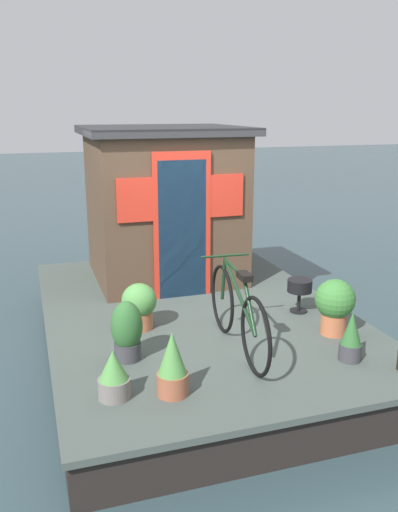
{
  "coord_description": "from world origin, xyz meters",
  "views": [
    {
      "loc": [
        -5.68,
        1.78,
        2.77
      ],
      "look_at": [
        -0.2,
        0.0,
        1.17
      ],
      "focal_mm": 37.75,
      "sensor_mm": 36.0,
      "label": 1
    }
  ],
  "objects_px": {
    "houseboat_cabin": "(164,203)",
    "potted_plant_geranium": "(351,337)",
    "potted_plant_sage": "(172,365)",
    "potted_plant_succulent": "(127,331)",
    "bicycle": "(237,312)",
    "charcoal_grill": "(300,288)",
    "potted_plant_lavender": "(139,305)",
    "potted_plant_mint": "(114,375)",
    "potted_plant_fern": "(335,304)"
  },
  "relations": [
    {
      "from": "houseboat_cabin",
      "to": "potted_plant_geranium",
      "type": "relative_size",
      "value": 4.34
    },
    {
      "from": "potted_plant_sage",
      "to": "potted_plant_succulent",
      "type": "xyz_separation_m",
      "value": [
        0.75,
        0.23,
        0.02
      ]
    },
    {
      "from": "bicycle",
      "to": "charcoal_grill",
      "type": "distance_m",
      "value": 1.3
    },
    {
      "from": "potted_plant_lavender",
      "to": "bicycle",
      "type": "bearing_deg",
      "value": -136.07
    },
    {
      "from": "houseboat_cabin",
      "to": "charcoal_grill",
      "type": "xyz_separation_m",
      "value": [
        -1.82,
        -1.13,
        -0.74
      ]
    },
    {
      "from": "houseboat_cabin",
      "to": "potted_plant_succulent",
      "type": "relative_size",
      "value": 3.62
    },
    {
      "from": "potted_plant_succulent",
      "to": "potted_plant_mint",
      "type": "distance_m",
      "value": 0.7
    },
    {
      "from": "houseboat_cabin",
      "to": "potted_plant_sage",
      "type": "bearing_deg",
      "value": 166.65
    },
    {
      "from": "potted_plant_fern",
      "to": "charcoal_grill",
      "type": "relative_size",
      "value": 1.52
    },
    {
      "from": "houseboat_cabin",
      "to": "charcoal_grill",
      "type": "bearing_deg",
      "value": -148.05
    },
    {
      "from": "potted_plant_lavender",
      "to": "potted_plant_geranium",
      "type": "distance_m",
      "value": 2.19
    },
    {
      "from": "bicycle",
      "to": "charcoal_grill",
      "type": "height_order",
      "value": "bicycle"
    },
    {
      "from": "houseboat_cabin",
      "to": "potted_plant_geranium",
      "type": "distance_m",
      "value": 3.34
    },
    {
      "from": "bicycle",
      "to": "potted_plant_sage",
      "type": "height_order",
      "value": "bicycle"
    },
    {
      "from": "potted_plant_succulent",
      "to": "charcoal_grill",
      "type": "xyz_separation_m",
      "value": [
        0.6,
        -2.12,
        0.01
      ]
    },
    {
      "from": "potted_plant_succulent",
      "to": "potted_plant_geranium",
      "type": "bearing_deg",
      "value": -108.52
    },
    {
      "from": "potted_plant_fern",
      "to": "potted_plant_succulent",
      "type": "bearing_deg",
      "value": 87.91
    },
    {
      "from": "houseboat_cabin",
      "to": "potted_plant_succulent",
      "type": "distance_m",
      "value": 2.72
    },
    {
      "from": "potted_plant_fern",
      "to": "potted_plant_succulent",
      "type": "xyz_separation_m",
      "value": [
        0.08,
        2.16,
        -0.05
      ]
    },
    {
      "from": "bicycle",
      "to": "potted_plant_sage",
      "type": "relative_size",
      "value": 3.07
    },
    {
      "from": "houseboat_cabin",
      "to": "potted_plant_mint",
      "type": "bearing_deg",
      "value": 158.33
    },
    {
      "from": "potted_plant_geranium",
      "to": "potted_plant_succulent",
      "type": "bearing_deg",
      "value": 71.48
    },
    {
      "from": "potted_plant_mint",
      "to": "potted_plant_sage",
      "type": "bearing_deg",
      "value": -101.4
    },
    {
      "from": "charcoal_grill",
      "to": "potted_plant_mint",
      "type": "bearing_deg",
      "value": 118.07
    },
    {
      "from": "potted_plant_lavender",
      "to": "potted_plant_succulent",
      "type": "relative_size",
      "value": 0.87
    },
    {
      "from": "potted_plant_succulent",
      "to": "charcoal_grill",
      "type": "distance_m",
      "value": 2.2
    },
    {
      "from": "houseboat_cabin",
      "to": "potted_plant_fern",
      "type": "xyz_separation_m",
      "value": [
        -2.49,
        -1.17,
        -0.7
      ]
    },
    {
      "from": "bicycle",
      "to": "potted_plant_mint",
      "type": "relative_size",
      "value": 4.09
    },
    {
      "from": "potted_plant_lavender",
      "to": "potted_plant_fern",
      "type": "xyz_separation_m",
      "value": [
        -0.77,
        -1.9,
        0.07
      ]
    },
    {
      "from": "potted_plant_fern",
      "to": "bicycle",
      "type": "bearing_deg",
      "value": 92.81
    },
    {
      "from": "potted_plant_lavender",
      "to": "potted_plant_fern",
      "type": "height_order",
      "value": "potted_plant_fern"
    },
    {
      "from": "bicycle",
      "to": "potted_plant_mint",
      "type": "distance_m",
      "value": 1.4
    },
    {
      "from": "potted_plant_sage",
      "to": "potted_plant_mint",
      "type": "xyz_separation_m",
      "value": [
        0.09,
        0.47,
        -0.07
      ]
    },
    {
      "from": "potted_plant_geranium",
      "to": "potted_plant_succulent",
      "type": "distance_m",
      "value": 2.09
    },
    {
      "from": "potted_plant_mint",
      "to": "bicycle",
      "type": "bearing_deg",
      "value": -67.88
    },
    {
      "from": "potted_plant_lavender",
      "to": "potted_plant_mint",
      "type": "bearing_deg",
      "value": 159.78
    },
    {
      "from": "potted_plant_geranium",
      "to": "potted_plant_lavender",
      "type": "bearing_deg",
      "value": 51.84
    },
    {
      "from": "potted_plant_sage",
      "to": "potted_plant_geranium",
      "type": "height_order",
      "value": "potted_plant_sage"
    },
    {
      "from": "charcoal_grill",
      "to": "potted_plant_sage",
      "type": "bearing_deg",
      "value": 125.61
    },
    {
      "from": "potted_plant_geranium",
      "to": "potted_plant_succulent",
      "type": "height_order",
      "value": "potted_plant_succulent"
    },
    {
      "from": "potted_plant_sage",
      "to": "potted_plant_geranium",
      "type": "relative_size",
      "value": 1.16
    },
    {
      "from": "potted_plant_sage",
      "to": "potted_plant_mint",
      "type": "relative_size",
      "value": 1.33
    },
    {
      "from": "houseboat_cabin",
      "to": "potted_plant_succulent",
      "type": "bearing_deg",
      "value": 157.8
    },
    {
      "from": "potted_plant_mint",
      "to": "charcoal_grill",
      "type": "height_order",
      "value": "potted_plant_mint"
    },
    {
      "from": "houseboat_cabin",
      "to": "potted_plant_geranium",
      "type": "xyz_separation_m",
      "value": [
        -3.08,
        -1.0,
        -0.81
      ]
    },
    {
      "from": "bicycle",
      "to": "potted_plant_fern",
      "type": "distance_m",
      "value": 1.11
    },
    {
      "from": "potted_plant_sage",
      "to": "potted_plant_succulent",
      "type": "distance_m",
      "value": 0.79
    },
    {
      "from": "bicycle",
      "to": "potted_plant_mint",
      "type": "xyz_separation_m",
      "value": [
        -0.52,
        1.29,
        -0.2
      ]
    },
    {
      "from": "potted_plant_lavender",
      "to": "potted_plant_fern",
      "type": "bearing_deg",
      "value": -111.99
    },
    {
      "from": "potted_plant_geranium",
      "to": "charcoal_grill",
      "type": "bearing_deg",
      "value": -6.21
    }
  ]
}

